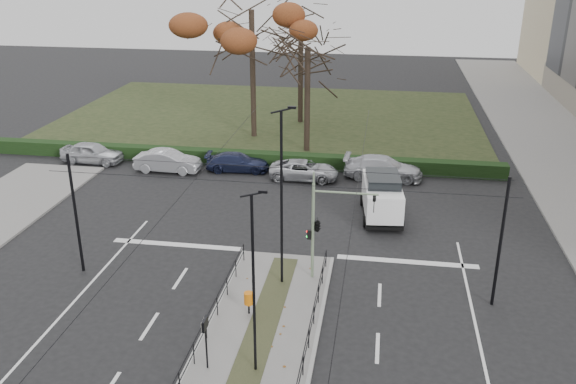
% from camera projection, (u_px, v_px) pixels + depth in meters
% --- Properties ---
extents(ground, '(140.00, 140.00, 0.00)m').
position_uv_depth(ground, '(269.00, 310.00, 26.42)').
color(ground, black).
rests_on(ground, ground).
extents(median_island, '(4.40, 15.00, 0.14)m').
position_uv_depth(median_island, '(258.00, 343.00, 24.11)').
color(median_island, slate).
rests_on(median_island, ground).
extents(sidewalk_east, '(8.00, 90.00, 0.14)m').
position_uv_depth(sidewalk_east, '(571.00, 165.00, 43.93)').
color(sidewalk_east, slate).
rests_on(sidewalk_east, ground).
extents(park, '(38.00, 26.00, 0.10)m').
position_uv_depth(park, '(270.00, 117.00, 56.63)').
color(park, black).
rests_on(park, ground).
extents(hedge, '(38.00, 1.00, 1.00)m').
position_uv_depth(hedge, '(236.00, 157.00, 44.18)').
color(hedge, black).
rests_on(hedge, ground).
extents(median_railing, '(4.14, 13.24, 0.92)m').
position_uv_depth(median_railing, '(257.00, 325.00, 23.68)').
color(median_railing, black).
rests_on(median_railing, median_island).
extents(catenary, '(20.00, 34.00, 6.00)m').
position_uv_depth(catenary, '(275.00, 223.00, 26.64)').
color(catenary, black).
rests_on(catenary, ground).
extents(traffic_light, '(3.20, 1.84, 4.71)m').
position_uv_depth(traffic_light, '(319.00, 224.00, 27.82)').
color(traffic_light, gray).
rests_on(traffic_light, median_island).
extents(litter_bin, '(0.39, 0.39, 1.00)m').
position_uv_depth(litter_bin, '(249.00, 299.00, 25.66)').
color(litter_bin, black).
rests_on(litter_bin, median_island).
extents(info_panel, '(0.12, 0.55, 2.12)m').
position_uv_depth(info_panel, '(205.00, 330.00, 21.95)').
color(info_panel, black).
rests_on(info_panel, median_island).
extents(streetlamp_median_near, '(0.60, 0.12, 7.14)m').
position_uv_depth(streetlamp_median_near, '(254.00, 284.00, 21.12)').
color(streetlamp_median_near, black).
rests_on(streetlamp_median_near, median_island).
extents(streetlamp_median_far, '(0.70, 0.14, 8.37)m').
position_uv_depth(streetlamp_median_far, '(282.00, 197.00, 26.81)').
color(streetlamp_median_far, black).
rests_on(streetlamp_median_far, median_island).
extents(parked_car_first, '(4.59, 1.99, 1.54)m').
position_uv_depth(parked_car_first, '(92.00, 153.00, 44.36)').
color(parked_car_first, '#B6B8BF').
rests_on(parked_car_first, ground).
extents(parked_car_second, '(4.62, 1.67, 1.51)m').
position_uv_depth(parked_car_second, '(168.00, 161.00, 42.63)').
color(parked_car_second, '#B6B8BF').
rests_on(parked_car_second, ground).
extents(parked_car_third, '(4.55, 2.13, 1.28)m').
position_uv_depth(parked_car_third, '(238.00, 162.00, 42.78)').
color(parked_car_third, '#1B213F').
rests_on(parked_car_third, ground).
extents(parked_car_fourth, '(4.66, 2.16, 1.29)m').
position_uv_depth(parked_car_fourth, '(304.00, 170.00, 41.23)').
color(parked_car_fourth, '#B6B8BF').
rests_on(parked_car_fourth, ground).
extents(white_van, '(2.62, 5.10, 2.58)m').
position_uv_depth(white_van, '(382.00, 195.00, 35.24)').
color(white_van, white).
rests_on(white_van, ground).
extents(rust_tree, '(9.60, 9.60, 13.31)m').
position_uv_depth(rust_tree, '(251.00, 10.00, 46.99)').
color(rust_tree, black).
rests_on(rust_tree, park).
extents(bare_tree_center, '(6.60, 6.60, 11.56)m').
position_uv_depth(bare_tree_center, '(301.00, 30.00, 51.92)').
color(bare_tree_center, black).
rests_on(bare_tree_center, park).
extents(bare_tree_near, '(6.14, 6.14, 10.39)m').
position_uv_depth(bare_tree_near, '(308.00, 55.00, 44.47)').
color(bare_tree_near, black).
rests_on(bare_tree_near, park).
extents(parked_car_fifth, '(5.43, 2.46, 1.54)m').
position_uv_depth(parked_car_fifth, '(383.00, 168.00, 41.29)').
color(parked_car_fifth, '#B6B8BF').
rests_on(parked_car_fifth, ground).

